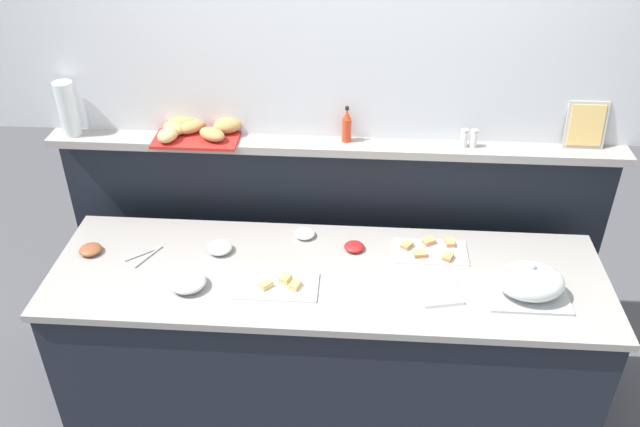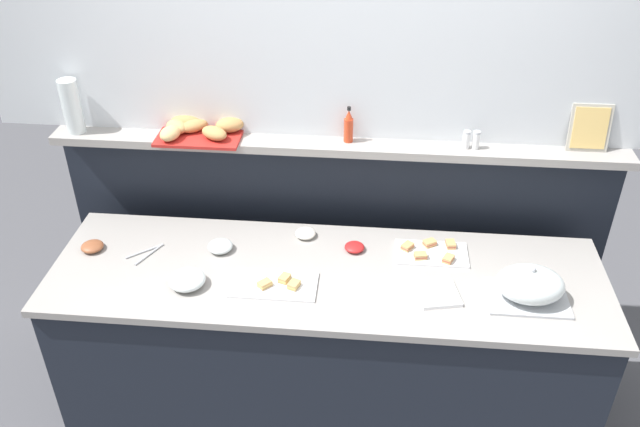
{
  "view_description": "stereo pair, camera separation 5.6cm",
  "coord_description": "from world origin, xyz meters",
  "px_view_note": "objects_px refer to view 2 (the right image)",
  "views": [
    {
      "loc": [
        0.13,
        -2.33,
        2.78
      ],
      "look_at": [
        -0.04,
        0.1,
        1.17
      ],
      "focal_mm": 37.38,
      "sensor_mm": 36.0,
      "label": 1
    },
    {
      "loc": [
        0.18,
        -2.33,
        2.78
      ],
      "look_at": [
        -0.04,
        0.1,
        1.17
      ],
      "focal_mm": 37.38,
      "sensor_mm": 36.0,
      "label": 2
    }
  ],
  "objects_px": {
    "salt_shaker": "(466,140)",
    "sandwich_platter_front": "(431,252)",
    "condiment_bowl_cream": "(305,233)",
    "framed_picture": "(590,128)",
    "water_carafe": "(72,106)",
    "bread_basket": "(198,129)",
    "sandwich_platter_rear": "(275,284)",
    "glass_bowl_large": "(187,280)",
    "condiment_bowl_teal": "(92,246)",
    "serving_cloche": "(530,285)",
    "hot_sauce_bottle": "(349,127)",
    "napkin_stack": "(438,294)",
    "condiment_bowl_dark": "(355,247)",
    "serving_tongs": "(148,252)",
    "pepper_shaker": "(476,140)",
    "glass_bowl_medium": "(220,247)"
  },
  "relations": [
    {
      "from": "glass_bowl_large",
      "to": "condiment_bowl_teal",
      "type": "bearing_deg",
      "value": 157.08
    },
    {
      "from": "bread_basket",
      "to": "pepper_shaker",
      "type": "bearing_deg",
      "value": -0.37
    },
    {
      "from": "glass_bowl_large",
      "to": "condiment_bowl_teal",
      "type": "relative_size",
      "value": 1.54
    },
    {
      "from": "sandwich_platter_rear",
      "to": "condiment_bowl_cream",
      "type": "distance_m",
      "value": 0.39
    },
    {
      "from": "serving_tongs",
      "to": "hot_sauce_bottle",
      "type": "distance_m",
      "value": 1.1
    },
    {
      "from": "condiment_bowl_cream",
      "to": "bread_basket",
      "type": "height_order",
      "value": "bread_basket"
    },
    {
      "from": "sandwich_platter_rear",
      "to": "salt_shaker",
      "type": "bearing_deg",
      "value": 35.66
    },
    {
      "from": "serving_cloche",
      "to": "condiment_bowl_cream",
      "type": "relative_size",
      "value": 3.4
    },
    {
      "from": "napkin_stack",
      "to": "framed_picture",
      "type": "bearing_deg",
      "value": 43.14
    },
    {
      "from": "condiment_bowl_cream",
      "to": "pepper_shaker",
      "type": "xyz_separation_m",
      "value": [
        0.77,
        0.2,
        0.43
      ]
    },
    {
      "from": "hot_sauce_bottle",
      "to": "pepper_shaker",
      "type": "bearing_deg",
      "value": -1.74
    },
    {
      "from": "condiment_bowl_teal",
      "to": "napkin_stack",
      "type": "bearing_deg",
      "value": -6.68
    },
    {
      "from": "sandwich_platter_front",
      "to": "serving_tongs",
      "type": "height_order",
      "value": "sandwich_platter_front"
    },
    {
      "from": "glass_bowl_large",
      "to": "condiment_bowl_cream",
      "type": "relative_size",
      "value": 1.6
    },
    {
      "from": "serving_cloche",
      "to": "serving_tongs",
      "type": "height_order",
      "value": "serving_cloche"
    },
    {
      "from": "serving_cloche",
      "to": "salt_shaker",
      "type": "xyz_separation_m",
      "value": [
        -0.26,
        0.57,
        0.38
      ]
    },
    {
      "from": "condiment_bowl_teal",
      "to": "pepper_shaker",
      "type": "xyz_separation_m",
      "value": [
        1.75,
        0.4,
        0.43
      ]
    },
    {
      "from": "sandwich_platter_rear",
      "to": "water_carafe",
      "type": "height_order",
      "value": "water_carafe"
    },
    {
      "from": "salt_shaker",
      "to": "bread_basket",
      "type": "distance_m",
      "value": 1.27
    },
    {
      "from": "condiment_bowl_dark",
      "to": "hot_sauce_bottle",
      "type": "relative_size",
      "value": 0.53
    },
    {
      "from": "napkin_stack",
      "to": "condiment_bowl_cream",
      "type": "bearing_deg",
      "value": 147.78
    },
    {
      "from": "serving_cloche",
      "to": "glass_bowl_large",
      "type": "bearing_deg",
      "value": -178.24
    },
    {
      "from": "salt_shaker",
      "to": "sandwich_platter_front",
      "type": "bearing_deg",
      "value": -114.53
    },
    {
      "from": "salt_shaker",
      "to": "framed_picture",
      "type": "xyz_separation_m",
      "value": [
        0.55,
        0.04,
        0.07
      ]
    },
    {
      "from": "napkin_stack",
      "to": "salt_shaker",
      "type": "distance_m",
      "value": 0.75
    },
    {
      "from": "salt_shaker",
      "to": "framed_picture",
      "type": "relative_size",
      "value": 0.39
    },
    {
      "from": "glass_bowl_medium",
      "to": "framed_picture",
      "type": "distance_m",
      "value": 1.78
    },
    {
      "from": "napkin_stack",
      "to": "hot_sauce_bottle",
      "type": "bearing_deg",
      "value": 125.09
    },
    {
      "from": "pepper_shaker",
      "to": "hot_sauce_bottle",
      "type": "bearing_deg",
      "value": 178.26
    },
    {
      "from": "glass_bowl_large",
      "to": "hot_sauce_bottle",
      "type": "distance_m",
      "value": 1.02
    },
    {
      "from": "sandwich_platter_rear",
      "to": "framed_picture",
      "type": "xyz_separation_m",
      "value": [
        1.37,
        0.63,
        0.51
      ]
    },
    {
      "from": "serving_cloche",
      "to": "hot_sauce_bottle",
      "type": "bearing_deg",
      "value": 143.56
    },
    {
      "from": "salt_shaker",
      "to": "water_carafe",
      "type": "bearing_deg",
      "value": 180.0
    },
    {
      "from": "glass_bowl_large",
      "to": "condiment_bowl_teal",
      "type": "xyz_separation_m",
      "value": [
        -0.51,
        0.22,
        -0.01
      ]
    },
    {
      "from": "hot_sauce_bottle",
      "to": "pepper_shaker",
      "type": "relative_size",
      "value": 2.02
    },
    {
      "from": "condiment_bowl_cream",
      "to": "serving_tongs",
      "type": "height_order",
      "value": "condiment_bowl_cream"
    },
    {
      "from": "condiment_bowl_cream",
      "to": "framed_picture",
      "type": "relative_size",
      "value": 0.45
    },
    {
      "from": "condiment_bowl_teal",
      "to": "condiment_bowl_dark",
      "type": "xyz_separation_m",
      "value": [
        1.22,
        0.11,
        -0.0
      ]
    },
    {
      "from": "hot_sauce_bottle",
      "to": "salt_shaker",
      "type": "height_order",
      "value": "hot_sauce_bottle"
    },
    {
      "from": "condiment_bowl_dark",
      "to": "bread_basket",
      "type": "height_order",
      "value": "bread_basket"
    },
    {
      "from": "condiment_bowl_dark",
      "to": "salt_shaker",
      "type": "relative_size",
      "value": 1.07
    },
    {
      "from": "glass_bowl_large",
      "to": "framed_picture",
      "type": "height_order",
      "value": "framed_picture"
    },
    {
      "from": "sandwich_platter_front",
      "to": "water_carafe",
      "type": "relative_size",
      "value": 1.26
    },
    {
      "from": "hot_sauce_bottle",
      "to": "salt_shaker",
      "type": "xyz_separation_m",
      "value": [
        0.55,
        -0.02,
        -0.03
      ]
    },
    {
      "from": "water_carafe",
      "to": "condiment_bowl_teal",
      "type": "bearing_deg",
      "value": -68.81
    },
    {
      "from": "glass_bowl_large",
      "to": "glass_bowl_medium",
      "type": "height_order",
      "value": "glass_bowl_large"
    },
    {
      "from": "napkin_stack",
      "to": "hot_sauce_bottle",
      "type": "distance_m",
      "value": 0.88
    },
    {
      "from": "hot_sauce_bottle",
      "to": "water_carafe",
      "type": "distance_m",
      "value": 1.32
    },
    {
      "from": "pepper_shaker",
      "to": "framed_picture",
      "type": "distance_m",
      "value": 0.51
    },
    {
      "from": "serving_cloche",
      "to": "bread_basket",
      "type": "xyz_separation_m",
      "value": [
        -1.52,
        0.58,
        0.37
      ]
    }
  ]
}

